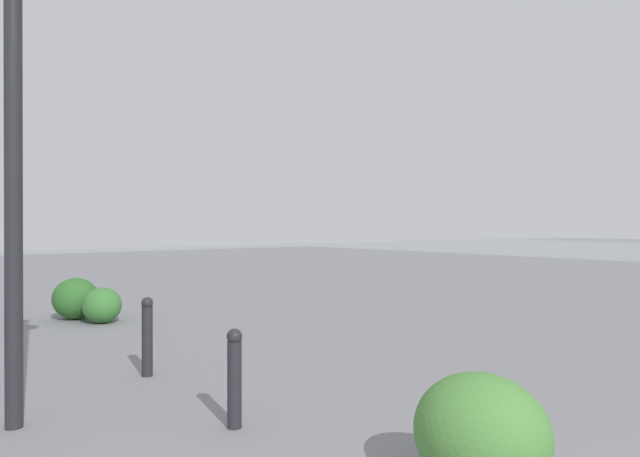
% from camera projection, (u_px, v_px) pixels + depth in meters
% --- Properties ---
extents(lamppost, '(0.98, 0.28, 4.41)m').
position_uv_depth(lamppost, '(13.00, 79.00, 4.63)').
color(lamppost, '#232328').
rests_on(lamppost, ground).
extents(bollard_near, '(0.13, 0.13, 0.83)m').
position_uv_depth(bollard_near, '(234.00, 376.00, 4.64)').
color(bollard_near, '#232328').
rests_on(bollard_near, ground).
extents(bollard_mid, '(0.13, 0.13, 0.88)m').
position_uv_depth(bollard_mid, '(147.00, 335.00, 6.24)').
color(bollard_mid, '#232328').
rests_on(bollard_mid, ground).
extents(shrub_low, '(0.72, 0.65, 0.62)m').
position_uv_depth(shrub_low, '(102.00, 305.00, 9.66)').
color(shrub_low, '#387533').
rests_on(shrub_low, ground).
extents(shrub_round, '(0.88, 0.79, 0.75)m').
position_uv_depth(shrub_round, '(481.00, 433.00, 3.52)').
color(shrub_round, '#477F38').
rests_on(shrub_round, ground).
extents(shrub_wide, '(0.87, 0.78, 0.74)m').
position_uv_depth(shrub_wide, '(75.00, 298.00, 10.07)').
color(shrub_wide, '#2D6628').
rests_on(shrub_wide, ground).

